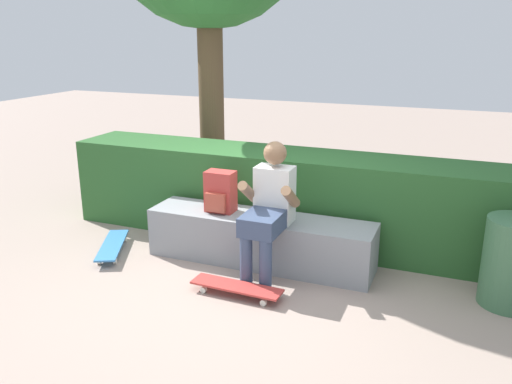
{
  "coord_description": "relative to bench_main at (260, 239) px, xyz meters",
  "views": [
    {
      "loc": [
        1.74,
        -3.97,
        2.17
      ],
      "look_at": [
        -0.05,
        0.46,
        0.7
      ],
      "focal_mm": 37.13,
      "sensor_mm": 36.0,
      "label": 1
    }
  ],
  "objects": [
    {
      "name": "ground_plane",
      "position": [
        0.0,
        -0.43,
        -0.24
      ],
      "size": [
        24.0,
        24.0,
        0.0
      ],
      "primitive_type": "plane",
      "color": "gray"
    },
    {
      "name": "skateboard_near_person",
      "position": [
        0.06,
        -0.7,
        -0.16
      ],
      "size": [
        0.81,
        0.22,
        0.09
      ],
      "color": "#BC3833",
      "rests_on": "ground"
    },
    {
      "name": "person_skater",
      "position": [
        0.17,
        -0.22,
        0.43
      ],
      "size": [
        0.49,
        0.62,
        1.22
      ],
      "color": "white",
      "rests_on": "ground"
    },
    {
      "name": "skateboard_beside_bench",
      "position": [
        -1.47,
        -0.35,
        -0.16
      ],
      "size": [
        0.53,
        0.81,
        0.09
      ],
      "color": "teal",
      "rests_on": "ground"
    },
    {
      "name": "backpack_on_bench",
      "position": [
        -0.41,
        -0.01,
        0.43
      ],
      "size": [
        0.28,
        0.23,
        0.4
      ],
      "color": "#B23833",
      "rests_on": "bench_main"
    },
    {
      "name": "bench_main",
      "position": [
        0.0,
        0.0,
        0.0
      ],
      "size": [
        2.19,
        0.5,
        0.47
      ],
      "color": "gray",
      "rests_on": "ground"
    },
    {
      "name": "hedge_row",
      "position": [
        0.42,
        0.69,
        0.24
      ],
      "size": [
        5.61,
        0.74,
        0.95
      ],
      "color": "#295A29",
      "rests_on": "ground"
    }
  ]
}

